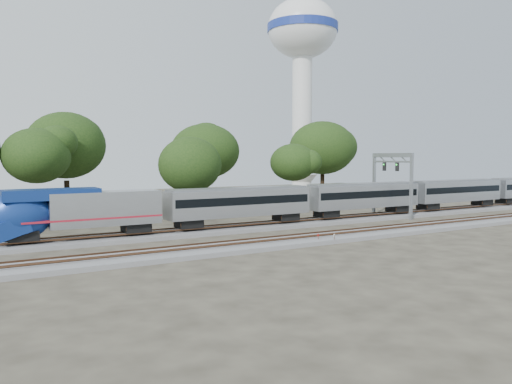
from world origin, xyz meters
TOP-DOWN VIEW (x-y plane):
  - ground at (0.00, 0.00)m, footprint 160.00×160.00m
  - track_far at (0.00, 6.00)m, footprint 160.00×5.00m
  - track_near at (0.00, -4.00)m, footprint 160.00×5.00m
  - train at (39.30, 6.00)m, footprint 125.26×3.05m
  - switch_stand_red at (4.51, -5.42)m, footprint 0.29×0.13m
  - switch_stand_white at (5.70, -6.32)m, footprint 0.29×0.13m
  - switch_lever at (4.98, -5.38)m, footprint 0.58×0.47m
  - water_tower at (40.99, 47.55)m, footprint 15.36×15.36m
  - signal_gantry at (25.81, 6.00)m, footprint 0.60×7.12m
  - tree_2 at (-16.90, 17.56)m, footprint 8.39×8.39m
  - tree_3 at (-12.66, 24.05)m, footprint 9.74×9.74m
  - tree_4 at (0.49, 15.33)m, footprint 7.29×7.29m
  - tree_5 at (7.08, 25.11)m, footprint 9.14×9.14m
  - tree_6 at (18.62, 18.88)m, footprint 7.44×7.44m
  - tree_7 at (30.64, 27.11)m, footprint 9.89×9.89m

SIDE VIEW (x-z plane):
  - ground at x=0.00m, z-range 0.00..0.00m
  - switch_lever at x=4.98m, z-range 0.00..0.30m
  - track_far at x=0.00m, z-range -0.16..0.57m
  - track_near at x=0.00m, z-range -0.16..0.57m
  - switch_stand_white at x=5.70m, z-range 0.13..1.07m
  - switch_stand_red at x=4.51m, z-range 0.13..1.07m
  - train at x=39.30m, z-range 0.90..5.40m
  - signal_gantry at x=25.81m, z-range 1.98..10.64m
  - tree_4 at x=0.49m, z-range 2.01..12.29m
  - tree_6 at x=18.62m, z-range 2.05..12.55m
  - tree_2 at x=-16.90m, z-range 2.32..14.15m
  - tree_5 at x=7.08m, z-range 2.53..15.41m
  - tree_3 at x=-12.66m, z-range 2.70..16.43m
  - tree_7 at x=30.64m, z-range 2.75..16.70m
  - water_tower at x=40.99m, z-range 10.24..52.77m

